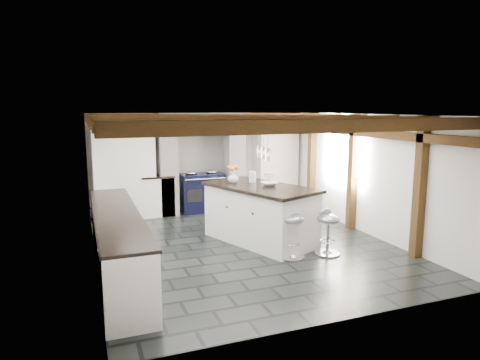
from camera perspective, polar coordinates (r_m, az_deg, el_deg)
name	(u,v)px	position (r m, az deg, el deg)	size (l,w,h in m)	color
ground	(243,244)	(7.74, 0.36, -8.57)	(6.00, 6.00, 0.00)	black
room_shell	(189,176)	(8.63, -6.80, 0.55)	(6.00, 6.03, 6.00)	white
range_cooker	(202,192)	(10.09, -5.10, -1.56)	(1.00, 0.63, 0.99)	black
kitchen_island	(260,213)	(7.78, 2.69, -4.43)	(1.77, 2.34, 1.38)	white
bar_stool_near	(328,226)	(7.25, 11.61, -6.08)	(0.45, 0.45, 0.77)	silver
bar_stool_far	(291,227)	(6.98, 6.80, -6.22)	(0.45, 0.45, 0.84)	silver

